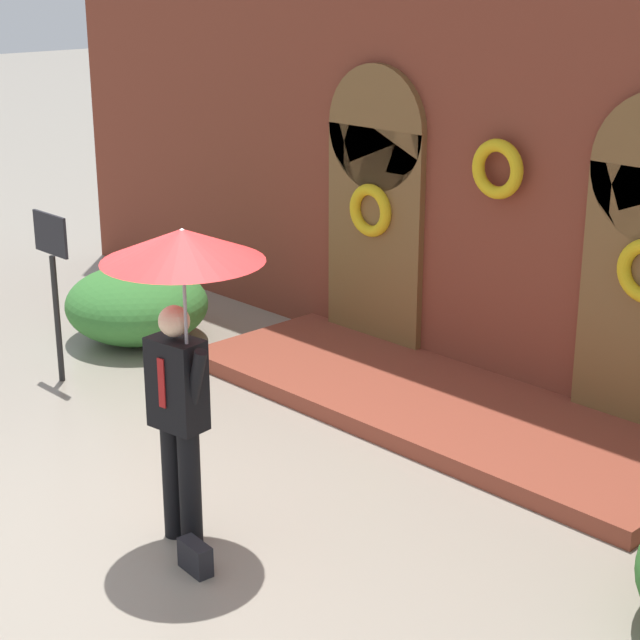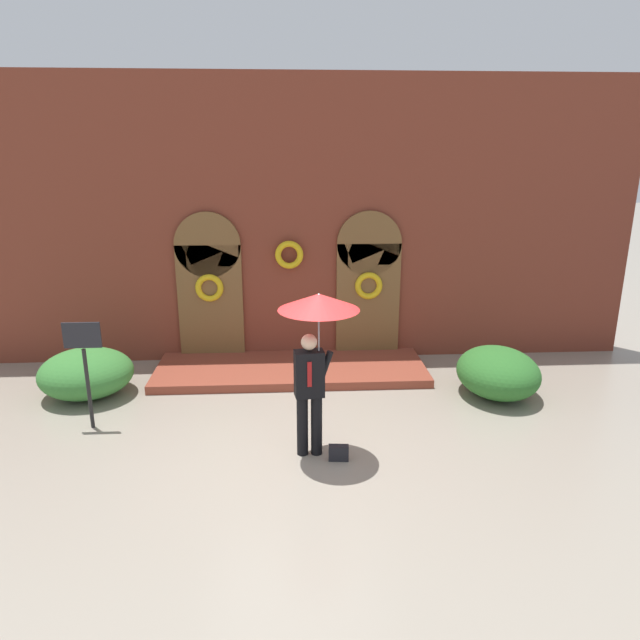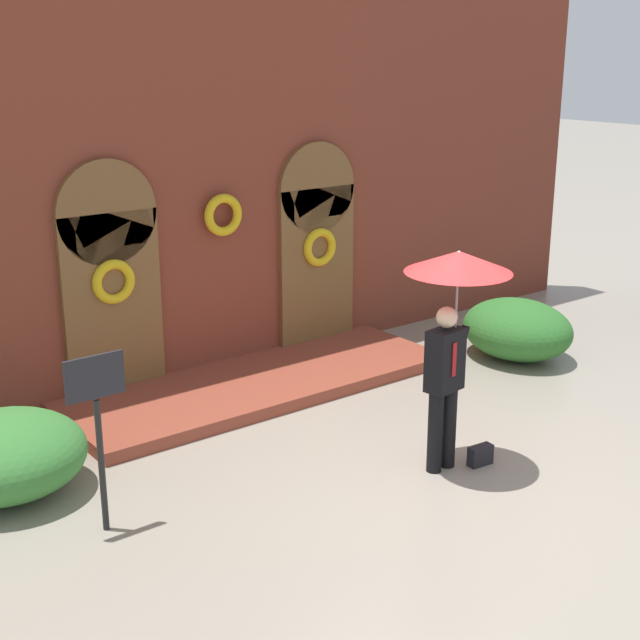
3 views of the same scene
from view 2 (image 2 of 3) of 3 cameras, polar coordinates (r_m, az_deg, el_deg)
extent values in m
plane|color=gray|center=(8.43, -2.71, -13.08)|extent=(80.00, 80.00, 0.00)
cube|color=brown|center=(11.62, -3.16, 9.75)|extent=(14.00, 0.50, 5.60)
cube|color=brown|center=(11.73, -10.87, 1.58)|extent=(1.30, 0.08, 2.40)
cylinder|color=brown|center=(11.49, -11.19, 7.37)|extent=(1.30, 0.08, 1.30)
cube|color=brown|center=(11.74, 4.80, 1.84)|extent=(1.30, 0.08, 2.40)
cylinder|color=brown|center=(11.50, 4.95, 7.63)|extent=(1.30, 0.08, 1.30)
torus|color=gold|center=(11.58, -11.00, 3.17)|extent=(0.56, 0.12, 0.56)
torus|color=gold|center=(11.59, 4.89, 3.42)|extent=(0.56, 0.12, 0.56)
torus|color=gold|center=(11.35, -3.10, 6.52)|extent=(0.56, 0.12, 0.56)
cube|color=brown|center=(11.16, -2.91, -4.97)|extent=(5.20, 1.80, 0.16)
cylinder|color=black|center=(8.19, -1.77, -10.47)|extent=(0.16, 0.16, 0.90)
cylinder|color=black|center=(8.19, -0.35, -10.44)|extent=(0.16, 0.16, 0.90)
cube|color=black|center=(7.86, -1.09, -5.39)|extent=(0.43, 0.29, 0.66)
cube|color=#A51919|center=(7.73, -1.05, -5.47)|extent=(0.06, 0.02, 0.36)
sphere|color=beige|center=(7.71, -1.11, -2.21)|extent=(0.22, 0.22, 0.22)
cylinder|color=black|center=(7.84, 0.52, -4.67)|extent=(0.22, 0.09, 0.46)
cylinder|color=gray|center=(7.72, -0.12, -2.47)|extent=(0.02, 0.02, 0.98)
cone|color=red|center=(7.55, -0.13, 1.84)|extent=(1.10, 1.10, 0.22)
cone|color=white|center=(7.55, -0.13, 1.95)|extent=(0.61, 0.61, 0.20)
cube|color=black|center=(8.20, 1.88, -13.13)|extent=(0.29, 0.14, 0.22)
cylinder|color=black|center=(9.53, -22.14, -6.40)|extent=(0.06, 0.06, 1.30)
cube|color=#232328|center=(9.25, -22.72, -1.41)|extent=(0.56, 0.03, 0.40)
ellipsoid|color=#387A33|center=(10.88, -22.33, -4.94)|extent=(1.62, 1.55, 0.83)
ellipsoid|color=#2D6B28|center=(10.56, 17.36, -5.02)|extent=(1.41, 1.67, 0.85)
camera|label=1|loc=(6.75, 58.94, 7.47)|focal=60.00mm
camera|label=3|loc=(6.15, -82.43, 3.83)|focal=50.00mm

